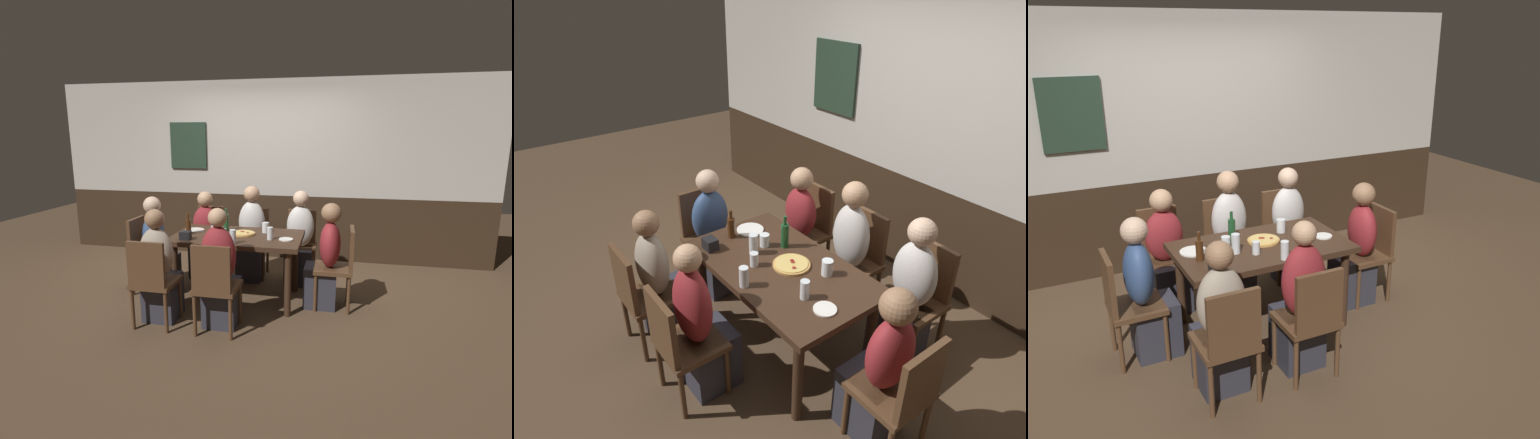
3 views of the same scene
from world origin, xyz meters
The scene contains 29 objects.
ground_plane centered at (0.00, 0.00, 0.00)m, with size 12.00×12.00×0.00m, color #4C3826.
wall_back centered at (-0.01, 1.65, 1.30)m, with size 6.40×0.13×2.60m.
dining_table centered at (0.00, 0.00, 0.65)m, with size 1.42×0.83×0.74m.
chair_head_west centered at (-1.12, 0.00, 0.50)m, with size 0.40×0.40×0.88m.
chair_right_far centered at (0.62, 0.83, 0.50)m, with size 0.40×0.40×0.88m.
chair_mid_near centered at (0.00, -0.83, 0.50)m, with size 0.40×0.40×0.88m.
chair_head_east centered at (1.12, 0.00, 0.50)m, with size 0.40×0.40×0.88m.
chair_left_far centered at (-0.62, 0.83, 0.50)m, with size 0.40×0.40×0.88m.
chair_left_near centered at (-0.62, -0.83, 0.50)m, with size 0.40×0.40×0.88m.
chair_mid_far centered at (0.00, 0.83, 0.50)m, with size 0.40×0.40×0.88m.
person_head_west centered at (-0.96, 0.00, 0.48)m, with size 0.37×0.34×1.14m.
person_right_far centered at (0.62, 0.67, 0.49)m, with size 0.34×0.37×1.16m.
person_mid_near centered at (0.00, -0.67, 0.49)m, with size 0.34×0.37×1.18m.
person_head_east centered at (0.96, 0.00, 0.48)m, with size 0.37×0.34×1.14m.
person_left_far centered at (-0.62, 0.67, 0.47)m, with size 0.34×0.37×1.11m.
person_left_near centered at (-0.62, -0.67, 0.48)m, with size 0.34×0.37×1.14m.
person_mid_far centered at (0.00, 0.67, 0.51)m, with size 0.34×0.37×1.20m.
pizza centered at (0.05, 0.06, 0.75)m, with size 0.27×0.27×0.03m.
tumbler_water centered at (0.28, 0.19, 0.79)m, with size 0.08×0.08×0.12m.
pint_glass_stout centered at (-0.28, 0.06, 0.78)m, with size 0.08×0.08×0.10m.
beer_glass_half centered at (-0.25, -0.06, 0.81)m, with size 0.07×0.07×0.16m.
beer_glass_tall centered at (0.38, -0.10, 0.80)m, with size 0.06×0.06×0.13m.
pint_glass_amber centered at (0.04, -0.34, 0.81)m, with size 0.06×0.06×0.15m.
highball_clear centered at (-0.12, -0.15, 0.79)m, with size 0.06×0.06×0.10m.
beer_bottle_green centered at (-0.18, 0.18, 0.84)m, with size 0.06×0.06×0.26m.
beer_bottle_brown centered at (-0.55, -0.07, 0.83)m, with size 0.06×0.06×0.23m.
plate_white_large centered at (-0.54, 0.11, 0.75)m, with size 0.22×0.22×0.01m, color white.
plate_white_small centered at (0.55, -0.08, 0.75)m, with size 0.15×0.15×0.01m, color white.
condiment_caddy centered at (-0.50, -0.29, 0.79)m, with size 0.11×0.09×0.09m, color black.
Camera 1 is at (1.07, -4.03, 1.82)m, focal length 27.32 mm.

